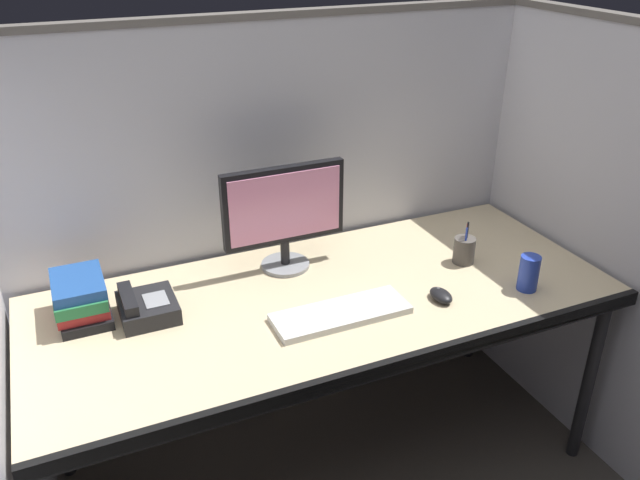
{
  "coord_description": "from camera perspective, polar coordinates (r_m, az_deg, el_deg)",
  "views": [
    {
      "loc": [
        -0.74,
        -1.33,
        1.85
      ],
      "look_at": [
        0.0,
        0.35,
        0.92
      ],
      "focal_mm": 36.01,
      "sensor_mm": 36.0,
      "label": 1
    }
  ],
  "objects": [
    {
      "name": "book_stack",
      "position": [
        2.09,
        -20.51,
        -4.89
      ],
      "size": [
        0.16,
        0.22,
        0.13
      ],
      "color": "black",
      "rests_on": "desk"
    },
    {
      "name": "soda_can",
      "position": [
        2.22,
        18.06,
        -2.8
      ],
      "size": [
        0.07,
        0.07,
        0.12
      ],
      "primitive_type": "cylinder",
      "color": "#263FB2",
      "rests_on": "desk"
    },
    {
      "name": "cubicle_partition_rear",
      "position": [
        2.44,
        -3.74,
        1.09
      ],
      "size": [
        2.21,
        0.06,
        1.57
      ],
      "color": "silver",
      "rests_on": "ground"
    },
    {
      "name": "monitor_center",
      "position": [
        2.18,
        -3.21,
        2.59
      ],
      "size": [
        0.43,
        0.17,
        0.37
      ],
      "color": "gray",
      "rests_on": "desk"
    },
    {
      "name": "computer_mouse",
      "position": [
        2.11,
        10.7,
        -4.85
      ],
      "size": [
        0.06,
        0.1,
        0.04
      ],
      "color": "black",
      "rests_on": "desk"
    },
    {
      "name": "cubicle_partition_right",
      "position": [
        2.54,
        22.45,
        0.06
      ],
      "size": [
        0.06,
        1.41,
        1.57
      ],
      "color": "silver",
      "rests_on": "ground"
    },
    {
      "name": "desk_phone",
      "position": [
        2.06,
        -15.21,
        -5.75
      ],
      "size": [
        0.17,
        0.19,
        0.09
      ],
      "color": "black",
      "rests_on": "desk"
    },
    {
      "name": "keyboard_main",
      "position": [
        1.99,
        1.86,
        -6.56
      ],
      "size": [
        0.43,
        0.15,
        0.02
      ],
      "primitive_type": "cube",
      "color": "silver",
      "rests_on": "desk"
    },
    {
      "name": "desk",
      "position": [
        2.12,
        0.68,
        -6.24
      ],
      "size": [
        1.9,
        0.8,
        0.74
      ],
      "color": "beige",
      "rests_on": "ground"
    },
    {
      "name": "pen_cup",
      "position": [
        2.33,
        12.69,
        -0.88
      ],
      "size": [
        0.08,
        0.08,
        0.16
      ],
      "color": "#4C4742",
      "rests_on": "desk"
    }
  ]
}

